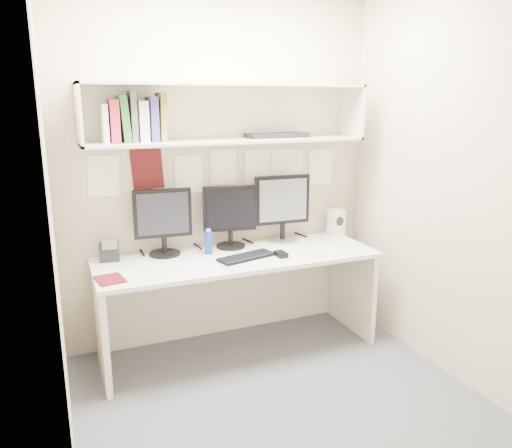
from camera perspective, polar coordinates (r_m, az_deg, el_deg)
name	(u,v)px	position (r m, az deg, el deg)	size (l,w,h in m)	color
floor	(274,393)	(3.34, 2.11, -18.79)	(2.40, 2.00, 0.01)	#4C4C51
wall_back	(221,170)	(3.78, -4.05, 6.20)	(2.40, 0.02, 2.60)	#BEAD91
wall_front	(383,233)	(2.01, 14.32, -1.04)	(2.40, 0.02, 2.60)	#BEAD91
wall_left	(50,208)	(2.60, -22.44, 1.66)	(0.02, 2.00, 2.60)	#BEAD91
wall_right	(441,179)	(3.53, 20.41, 4.81)	(0.02, 2.00, 2.60)	#BEAD91
desk	(238,302)	(3.70, -2.06, -8.95)	(2.00, 0.70, 0.73)	silver
overhead_hutch	(226,113)	(3.61, -3.45, 12.54)	(2.00, 0.38, 0.40)	beige
pinned_papers	(221,177)	(3.78, -4.01, 5.44)	(1.92, 0.01, 0.48)	white
monitor_left	(163,219)	(3.59, -10.58, 0.52)	(0.41, 0.22, 0.48)	black
monitor_center	(230,214)	(3.72, -2.99, 1.14)	(0.40, 0.22, 0.46)	black
monitor_right	(282,206)	(3.87, 3.03, 2.04)	(0.45, 0.25, 0.52)	#A5A5AA
keyboard	(247,257)	(3.50, -1.09, -3.78)	(0.41, 0.15, 0.02)	black
mouse	(281,254)	(3.55, 2.87, -3.46)	(0.07, 0.11, 0.03)	black
speaker	(336,222)	(4.13, 9.15, 0.19)	(0.12, 0.13, 0.21)	silver
blue_bottle	(209,242)	(3.60, -5.44, -2.07)	(0.06, 0.06, 0.18)	navy
maroon_notebook	(110,279)	(3.22, -16.34, -6.08)	(0.16, 0.19, 0.01)	#510D15
desk_phone	(109,252)	(3.59, -16.42, -3.04)	(0.15, 0.13, 0.16)	black
book_stack	(134,120)	(3.42, -13.72, 11.50)	(0.40, 0.20, 0.33)	white
hutch_tray	(277,135)	(3.74, 2.42, 10.10)	(0.47, 0.18, 0.03)	black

